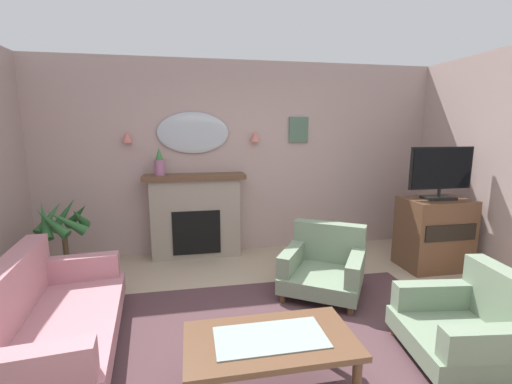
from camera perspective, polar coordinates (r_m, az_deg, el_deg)
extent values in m
cube|color=tan|center=(3.01, 7.04, -26.79)|extent=(6.64, 6.24, 0.10)
cube|color=#B29993|center=(5.03, -2.03, 5.54)|extent=(6.64, 0.10, 2.69)
cube|color=#4C3338|center=(3.14, 5.84, -23.85)|extent=(3.20, 2.40, 0.01)
cube|color=gray|center=(4.89, -9.81, -4.20)|extent=(1.20, 0.28, 1.10)
cube|color=black|center=(4.84, -9.72, -6.44)|extent=(0.64, 0.12, 0.60)
cube|color=brown|center=(4.76, -10.02, 2.52)|extent=(1.36, 0.36, 0.06)
cylinder|color=#9E6084|center=(4.74, -15.52, 3.87)|extent=(0.14, 0.14, 0.20)
cone|color=#38753D|center=(4.73, -15.63, 6.06)|extent=(0.10, 0.10, 0.16)
ellipsoid|color=#B2BCC6|center=(4.87, -10.27, 9.53)|extent=(0.96, 0.06, 0.56)
cone|color=#D17066|center=(4.88, -20.37, 8.47)|extent=(0.14, 0.14, 0.14)
cone|color=#D17066|center=(4.91, -0.15, 9.11)|extent=(0.14, 0.14, 0.14)
cube|color=#4C6B56|center=(5.13, 6.99, 10.09)|extent=(0.28, 0.03, 0.36)
cube|color=brown|center=(2.44, 2.35, -23.18)|extent=(1.10, 0.60, 0.04)
cube|color=#8C9E99|center=(2.42, 2.36, -22.71)|extent=(0.72, 0.36, 0.01)
cylinder|color=brown|center=(2.71, -10.19, -25.08)|extent=(0.06, 0.06, 0.40)
cylinder|color=brown|center=(2.88, 11.46, -22.82)|extent=(0.06, 0.06, 0.40)
cube|color=#B77A84|center=(3.35, -29.25, -19.11)|extent=(1.00, 1.77, 0.18)
cube|color=#B77A84|center=(3.31, -35.85, -13.82)|extent=(0.35, 1.71, 0.48)
cube|color=#B77A84|center=(2.60, -33.65, -23.20)|extent=(0.77, 0.23, 0.24)
cube|color=#B77A84|center=(3.96, -27.09, -11.01)|extent=(0.77, 0.23, 0.24)
cylinder|color=brown|center=(4.04, -21.77, -15.59)|extent=(0.07, 0.07, 0.10)
cylinder|color=brown|center=(4.16, -31.48, -15.61)|extent=(0.07, 0.07, 0.10)
cube|color=gray|center=(3.92, 10.83, -13.73)|extent=(1.11, 1.11, 0.16)
cube|color=gray|center=(4.12, 11.91, -8.00)|extent=(0.76, 0.57, 0.45)
cube|color=gray|center=(3.92, 5.96, -10.60)|extent=(0.51, 0.68, 0.22)
cube|color=gray|center=(3.80, 16.07, -11.62)|extent=(0.51, 0.68, 0.22)
cylinder|color=brown|center=(3.75, 4.36, -16.93)|extent=(0.06, 0.06, 0.10)
cylinder|color=brown|center=(3.63, 15.20, -18.26)|extent=(0.06, 0.06, 0.10)
cylinder|color=brown|center=(4.34, 7.16, -13.02)|extent=(0.06, 0.06, 0.10)
cylinder|color=brown|center=(4.24, 16.35, -13.98)|extent=(0.06, 0.06, 0.10)
cube|color=gray|center=(3.28, 30.33, -20.10)|extent=(0.90, 0.90, 0.16)
cube|color=gray|center=(3.34, 35.83, -14.27)|extent=(0.26, 0.81, 0.45)
cube|color=gray|center=(3.45, 27.42, -14.78)|extent=(0.73, 0.23, 0.22)
cube|color=gray|center=(2.95, 34.53, -19.80)|extent=(0.73, 0.23, 0.22)
cylinder|color=brown|center=(3.44, 21.75, -20.37)|extent=(0.06, 0.06, 0.10)
cylinder|color=brown|center=(3.76, 31.69, -18.45)|extent=(0.06, 0.06, 0.10)
cube|color=brown|center=(5.01, 27.14, -6.04)|extent=(0.80, 0.56, 0.90)
cube|color=black|center=(4.78, 29.32, -5.88)|extent=(0.68, 0.02, 0.20)
cube|color=black|center=(4.90, 27.73, -0.86)|extent=(0.36, 0.24, 0.03)
cylinder|color=black|center=(4.89, 27.79, -0.11)|extent=(0.04, 0.04, 0.10)
cube|color=black|center=(4.85, 28.10, 3.49)|extent=(0.84, 0.04, 0.52)
cube|color=black|center=(4.83, 28.26, 3.46)|extent=(0.80, 0.01, 0.48)
cylinder|color=#474C56|center=(4.73, -28.47, -11.08)|extent=(0.32, 0.32, 0.28)
cylinder|color=brown|center=(4.64, -28.78, -7.74)|extent=(0.06, 0.06, 0.30)
cone|color=#2D6633|center=(4.50, -26.98, -3.77)|extent=(0.13, 0.44, 0.35)
cone|color=#2D6633|center=(4.64, -27.26, -3.38)|extent=(0.40, 0.37, 0.37)
cone|color=#2D6633|center=(4.73, -29.01, -3.30)|extent=(0.37, 0.20, 0.44)
cone|color=#2D6633|center=(4.67, -30.77, -3.61)|extent=(0.28, 0.44, 0.37)
cone|color=#2D6633|center=(4.53, -31.37, -4.07)|extent=(0.27, 0.37, 0.43)
cone|color=#2D6633|center=(4.42, -30.56, -4.33)|extent=(0.44, 0.26, 0.37)
cone|color=#2D6633|center=(4.38, -28.68, -4.27)|extent=(0.43, 0.31, 0.38)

